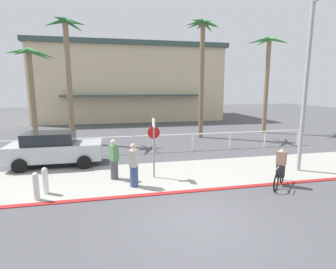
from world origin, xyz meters
name	(u,v)px	position (x,y,z in m)	size (l,w,h in m)	color
ground_plane	(150,147)	(0.00, 10.00, 0.00)	(80.00, 80.00, 0.00)	#4C4C51
sidewalk_strip	(168,175)	(0.00, 4.20, 0.01)	(44.00, 4.00, 0.02)	#9E9E93
curb_paint	(180,192)	(0.00, 2.20, 0.01)	(44.00, 0.24, 0.03)	maroon
building_backdrop	(129,83)	(-0.06, 27.69, 4.39)	(21.57, 12.79, 8.75)	beige
rail_fence	(153,138)	(0.00, 8.50, 0.84)	(19.91, 0.08, 1.04)	white
stop_sign_bike_lane	(154,140)	(-0.67, 4.01, 1.68)	(0.52, 0.56, 2.56)	gray
bollard_0	(45,180)	(-4.81, 3.11, 0.52)	(0.20, 0.20, 1.00)	white
bollard_1	(36,186)	(-4.98, 2.58, 0.52)	(0.20, 0.20, 1.00)	white
streetlight_curb	(310,77)	(6.09, 3.31, 4.28)	(0.24, 2.54, 7.50)	#9EA0A5
palm_tree_0	(31,72)	(-7.59, 13.01, 4.90)	(3.16, 3.29, 6.46)	#846B4C
palm_tree_1	(67,54)	(-5.15, 12.49, 6.06)	(2.79, 3.26, 8.36)	#846B4C
palm_tree_2	(202,51)	(4.34, 12.44, 6.47)	(2.73, 3.25, 8.75)	#756047
palm_tree_3	(268,62)	(10.37, 13.38, 5.93)	(3.57, 3.25, 7.93)	#846B4C
car_silver_1	(55,148)	(-5.19, 6.81, 0.87)	(4.40, 2.02, 1.69)	#B2B7BC
cyclist_black_0	(280,169)	(4.02, 2.01, 0.69)	(1.36, 1.30, 1.50)	black
pedestrian_0	(114,161)	(-2.34, 4.18, 0.80)	(0.44, 0.48, 1.72)	#4C4C51
pedestrian_1	(134,167)	(-1.60, 3.14, 0.81)	(0.42, 0.47, 1.74)	#384C7A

